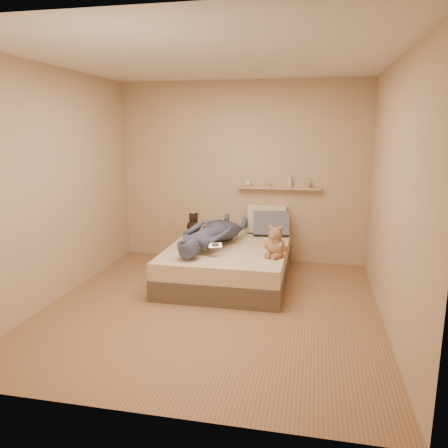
% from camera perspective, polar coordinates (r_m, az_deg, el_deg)
% --- Properties ---
extents(room, '(3.80, 3.80, 3.80)m').
position_cam_1_polar(room, '(4.55, -1.68, 4.46)').
color(room, '#96714D').
rests_on(room, ground).
extents(bed, '(1.50, 1.90, 0.45)m').
position_cam_1_polar(bed, '(5.68, 0.58, -5.10)').
color(bed, brown).
rests_on(bed, floor).
extents(game_console, '(0.17, 0.12, 0.05)m').
position_cam_1_polar(game_console, '(5.11, -1.15, -2.82)').
color(game_console, silver).
rests_on(game_console, bed).
extents(teddy_bear, '(0.30, 0.31, 0.38)m').
position_cam_1_polar(teddy_bear, '(5.16, 6.71, -2.56)').
color(teddy_bear, tan).
rests_on(teddy_bear, bed).
extents(dark_plush, '(0.20, 0.20, 0.30)m').
position_cam_1_polar(dark_plush, '(6.30, -3.99, -0.04)').
color(dark_plush, black).
rests_on(dark_plush, bed).
extents(pillow_cream, '(0.56, 0.27, 0.43)m').
position_cam_1_polar(pillow_cream, '(6.31, 5.62, 0.60)').
color(pillow_cream, beige).
rests_on(pillow_cream, bed).
extents(pillow_grey, '(0.53, 0.33, 0.37)m').
position_cam_1_polar(pillow_grey, '(6.17, 6.17, 0.04)').
color(pillow_grey, '#565868').
rests_on(pillow_grey, bed).
extents(person, '(0.88, 1.60, 0.36)m').
position_cam_1_polar(person, '(5.56, -1.59, -1.14)').
color(person, '#424D67').
rests_on(person, bed).
extents(wall_shelf, '(1.20, 0.12, 0.03)m').
position_cam_1_polar(wall_shelf, '(6.30, 7.15, 4.69)').
color(wall_shelf, tan).
rests_on(wall_shelf, wall_back).
extents(shelf_bottles, '(0.95, 0.12, 0.18)m').
position_cam_1_polar(shelf_bottles, '(6.29, 7.13, 5.46)').
color(shelf_bottles, silver).
rests_on(shelf_bottles, wall_shelf).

